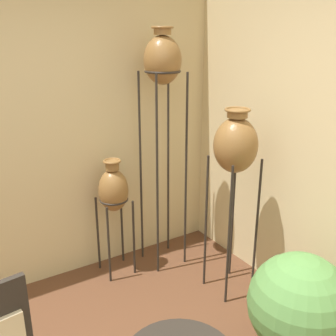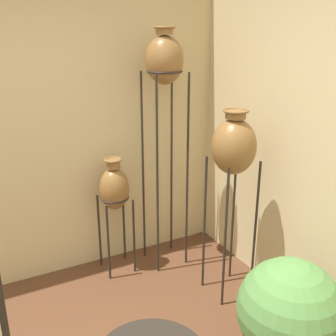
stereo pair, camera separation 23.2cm
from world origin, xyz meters
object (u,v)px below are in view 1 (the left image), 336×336
object	(u,v)px
potted_plant	(299,308)
vase_stand_tall	(163,67)
vase_stand_medium	(235,147)
vase_stand_short	(113,191)

from	to	relation	value
potted_plant	vase_stand_tall	bearing A→B (deg)	93.07
vase_stand_medium	vase_stand_short	distance (m)	1.11
vase_stand_short	vase_stand_medium	bearing A→B (deg)	-46.51
vase_stand_tall	vase_stand_short	size ratio (longest dim) A/B	1.99
vase_stand_short	potted_plant	distance (m)	1.71
vase_stand_tall	vase_stand_medium	bearing A→B (deg)	-70.40
vase_stand_medium	potted_plant	distance (m)	1.19
vase_stand_tall	potted_plant	world-z (taller)	vase_stand_tall
vase_stand_medium	vase_stand_short	xyz separation A→B (m)	(-0.69, 0.73, -0.46)
vase_stand_tall	vase_stand_short	xyz separation A→B (m)	(-0.46, 0.07, -1.01)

